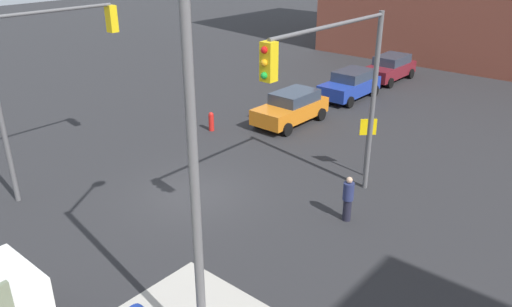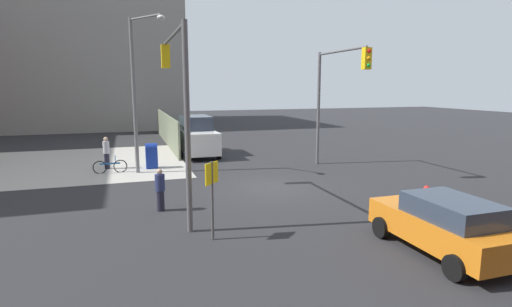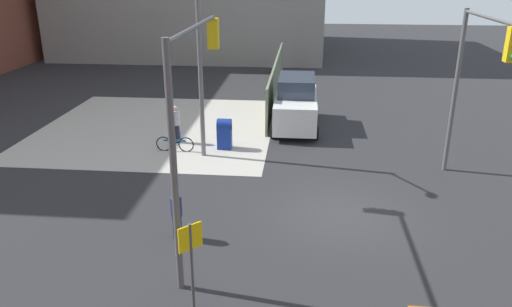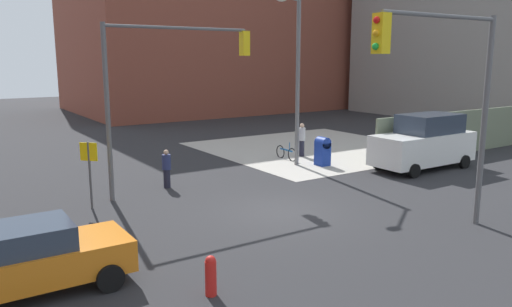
% 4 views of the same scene
% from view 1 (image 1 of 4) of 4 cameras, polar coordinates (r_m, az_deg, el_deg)
% --- Properties ---
extents(ground_plane, '(120.00, 120.00, 0.00)m').
position_cam_1_polar(ground_plane, '(18.61, -6.89, -4.57)').
color(ground_plane, '#28282B').
extents(traffic_signal_nw_corner, '(6.21, 0.36, 6.50)m').
position_cam_1_polar(traffic_signal_nw_corner, '(15.71, 9.48, 8.31)').
color(traffic_signal_nw_corner, '#59595B').
rests_on(traffic_signal_nw_corner, ground).
extents(traffic_signal_se_corner, '(5.10, 0.36, 6.50)m').
position_cam_1_polar(traffic_signal_se_corner, '(19.19, -22.74, 9.38)').
color(traffic_signal_se_corner, '#59595B').
rests_on(traffic_signal_se_corner, ground).
extents(street_lamp_corner, '(2.38, 1.61, 8.00)m').
position_cam_1_polar(street_lamp_corner, '(9.87, -6.66, -0.68)').
color(street_lamp_corner, slate).
rests_on(street_lamp_corner, ground).
extents(warning_sign_two_way, '(0.48, 0.48, 2.40)m').
position_cam_1_polar(warning_sign_two_way, '(19.66, 12.61, 1.85)').
color(warning_sign_two_way, '#4C4C4C').
rests_on(warning_sign_two_way, ground).
extents(fire_hydrant, '(0.26, 0.26, 0.94)m').
position_cam_1_polar(fire_hydrant, '(24.36, -5.14, 3.71)').
color(fire_hydrant, red).
rests_on(fire_hydrant, ground).
extents(hatchback_blue, '(4.21, 2.02, 1.62)m').
position_cam_1_polar(hatchback_blue, '(29.69, 10.73, 7.77)').
color(hatchback_blue, '#1E389E').
rests_on(hatchback_blue, ground).
extents(coupe_orange, '(4.25, 2.02, 1.62)m').
position_cam_1_polar(coupe_orange, '(25.19, 4.07, 5.29)').
color(coupe_orange, orange).
rests_on(coupe_orange, ground).
extents(sedan_maroon, '(4.41, 2.02, 1.62)m').
position_cam_1_polar(sedan_maroon, '(34.15, 15.01, 9.45)').
color(sedan_maroon, maroon).
rests_on(sedan_maroon, ground).
extents(pedestrian_waiting, '(0.36, 0.36, 1.59)m').
position_cam_1_polar(pedestrian_waiting, '(16.73, 10.47, -5.04)').
color(pedestrian_waiting, navy).
rests_on(pedestrian_waiting, ground).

